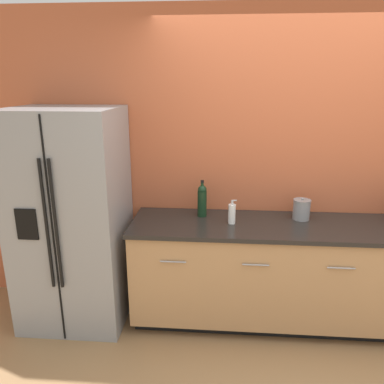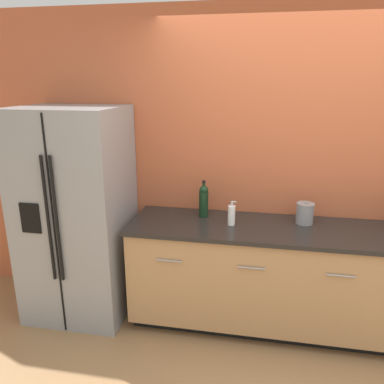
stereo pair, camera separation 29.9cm
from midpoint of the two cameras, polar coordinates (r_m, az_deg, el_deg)
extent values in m
cube|color=#BC5B38|center=(3.31, 13.72, 3.80)|extent=(10.00, 0.05, 2.60)
cube|color=black|center=(3.52, 11.43, -17.67)|extent=(2.55, 0.54, 0.09)
cube|color=tan|center=(3.26, 11.95, -11.77)|extent=(2.59, 0.62, 0.78)
cube|color=black|center=(3.08, 12.43, -5.23)|extent=(2.61, 0.64, 0.03)
cylinder|color=#99999E|center=(2.89, -5.93, -10.61)|extent=(0.20, 0.01, 0.01)
cylinder|color=#99999E|center=(2.85, 6.68, -11.05)|extent=(0.20, 0.01, 0.01)
cylinder|color=#99999E|center=(2.94, 19.09, -10.98)|extent=(0.20, 0.01, 0.01)
cube|color=gray|center=(3.30, -20.30, -3.94)|extent=(0.85, 0.72, 1.81)
cube|color=black|center=(3.00, -23.12, -6.32)|extent=(0.01, 0.01, 1.78)
cylinder|color=black|center=(2.98, -24.04, -4.76)|extent=(0.02, 0.02, 1.00)
cylinder|color=black|center=(2.94, -22.84, -4.85)|extent=(0.02, 0.02, 1.00)
cube|color=black|center=(3.06, -26.52, -4.50)|extent=(0.16, 0.01, 0.24)
cylinder|color=black|center=(3.15, -1.17, -1.83)|extent=(0.08, 0.08, 0.22)
sphere|color=black|center=(3.11, -1.18, 0.32)|extent=(0.07, 0.07, 0.07)
cylinder|color=black|center=(3.11, -1.18, 0.74)|extent=(0.03, 0.03, 0.08)
cylinder|color=black|center=(3.10, -1.19, 1.57)|extent=(0.03, 0.03, 0.02)
cylinder|color=white|center=(3.01, 3.27, -3.40)|extent=(0.06, 0.06, 0.16)
cylinder|color=#B2B2B5|center=(2.97, 3.30, -1.65)|extent=(0.02, 0.02, 0.04)
cylinder|color=#B2B2B5|center=(2.97, 3.64, -1.33)|extent=(0.03, 0.01, 0.01)
cylinder|color=gray|center=(3.18, 13.79, -2.74)|extent=(0.14, 0.14, 0.16)
cylinder|color=gray|center=(3.16, 13.89, -1.29)|extent=(0.14, 0.14, 0.01)
sphere|color=gray|center=(3.15, 13.91, -1.08)|extent=(0.02, 0.02, 0.02)
camera|label=1|loc=(0.15, -92.86, -0.86)|focal=35.00mm
camera|label=2|loc=(0.15, 87.14, 0.86)|focal=35.00mm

